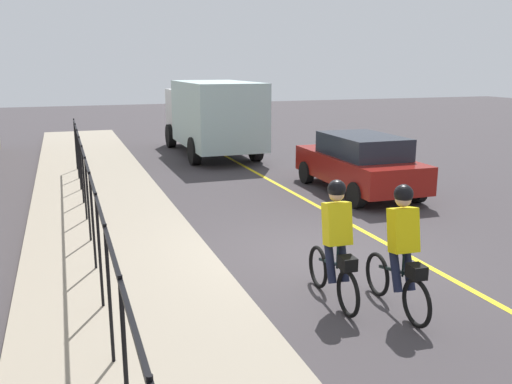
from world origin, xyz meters
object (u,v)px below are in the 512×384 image
cyclist_follow (401,250)px  box_truck_background (212,114)px  cyclist_lead (336,243)px  patrol_sedan (359,163)px

cyclist_follow → box_truck_background: size_ratio=0.27×
cyclist_lead → box_truck_background: 13.64m
cyclist_follow → box_truck_background: (14.07, -1.11, 0.64)m
cyclist_lead → patrol_sedan: 7.20m
patrol_sedan → box_truck_background: bearing=16.6°
cyclist_lead → patrol_sedan: (6.06, -3.88, -0.09)m
cyclist_lead → patrol_sedan: bearing=-29.6°
cyclist_follow → box_truck_background: bearing=-1.5°
box_truck_background → cyclist_follow: bearing=175.7°
cyclist_follow → patrol_sedan: bearing=-22.6°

